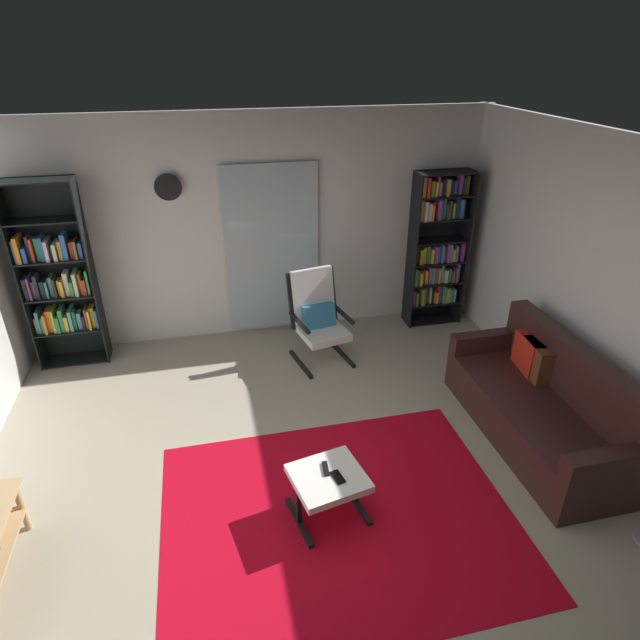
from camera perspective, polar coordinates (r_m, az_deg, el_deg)
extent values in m
plane|color=#ABA089|center=(4.46, -0.86, -18.37)|extent=(7.02, 7.02, 0.00)
cube|color=silver|center=(6.26, -6.66, 9.78)|extent=(5.60, 0.06, 2.60)
cube|color=silver|center=(6.29, -5.15, 7.55)|extent=(1.10, 0.01, 2.00)
cube|color=red|center=(4.32, 1.95, -20.34)|extent=(2.64, 2.12, 0.01)
cylinder|color=tan|center=(4.62, -29.48, -17.14)|extent=(0.05, 0.05, 0.44)
cube|color=black|center=(6.32, -29.51, 3.75)|extent=(0.02, 0.30, 2.05)
cube|color=black|center=(6.14, -23.31, 4.54)|extent=(0.02, 0.30, 2.05)
cube|color=black|center=(6.35, -26.22, 4.64)|extent=(0.72, 0.02, 2.05)
cube|color=black|center=(6.64, -24.64, -3.82)|extent=(0.68, 0.28, 0.02)
cube|color=black|center=(6.46, -25.32, -0.84)|extent=(0.68, 0.28, 0.02)
cube|color=black|center=(6.29, -26.07, 2.44)|extent=(0.68, 0.28, 0.02)
cube|color=black|center=(6.15, -26.85, 5.89)|extent=(0.68, 0.28, 0.02)
cube|color=black|center=(6.03, -27.69, 9.48)|extent=(0.68, 0.28, 0.02)
cube|color=black|center=(5.94, -28.53, 13.05)|extent=(0.68, 0.28, 0.02)
cube|color=beige|center=(6.51, -28.16, -0.34)|extent=(0.02, 0.15, 0.17)
cube|color=teal|center=(6.49, -27.96, 0.02)|extent=(0.03, 0.19, 0.25)
cube|color=teal|center=(6.47, -27.63, -0.38)|extent=(0.03, 0.13, 0.18)
cube|color=orange|center=(6.46, -27.35, -0.10)|extent=(0.02, 0.24, 0.23)
cube|color=orange|center=(6.46, -27.03, 0.10)|extent=(0.04, 0.17, 0.25)
cube|color=gold|center=(6.44, -26.65, 0.17)|extent=(0.02, 0.23, 0.26)
cube|color=#328447|center=(6.45, -26.28, -0.12)|extent=(0.04, 0.23, 0.18)
cube|color=#2F8248|center=(6.42, -25.96, 0.25)|extent=(0.04, 0.21, 0.26)
cube|color=gold|center=(6.43, -25.52, -0.04)|extent=(0.04, 0.23, 0.18)
cube|color=#579B96|center=(6.41, -25.15, 0.24)|extent=(0.03, 0.24, 0.23)
cube|color=#2E8C48|center=(6.38, -24.88, 0.08)|extent=(0.03, 0.10, 0.22)
cube|color=#5591A1|center=(6.38, -24.44, 0.08)|extent=(0.04, 0.12, 0.19)
cube|color=black|center=(6.38, -24.06, -0.03)|extent=(0.03, 0.16, 0.16)
cube|color=brown|center=(6.37, -23.80, 0.38)|extent=(0.02, 0.19, 0.24)
cube|color=gold|center=(6.35, -23.51, 0.32)|extent=(0.02, 0.22, 0.23)
cube|color=gold|center=(6.35, -23.21, 0.41)|extent=(0.04, 0.14, 0.24)
cube|color=#3056A0|center=(6.33, -22.87, 0.30)|extent=(0.03, 0.17, 0.21)
cube|color=#182D32|center=(6.31, -29.03, 3.07)|extent=(0.04, 0.17, 0.24)
cube|color=#8F3A84|center=(6.31, -28.72, 3.17)|extent=(0.02, 0.19, 0.25)
cube|color=brown|center=(6.31, -28.39, 2.97)|extent=(0.03, 0.11, 0.19)
cube|color=#202C33|center=(6.28, -28.17, 3.26)|extent=(0.04, 0.14, 0.25)
cube|color=black|center=(6.30, -27.61, 3.12)|extent=(0.04, 0.17, 0.19)
cube|color=teal|center=(6.28, -27.27, 3.05)|extent=(0.02, 0.15, 0.18)
cube|color=#437852|center=(6.29, -26.90, 3.39)|extent=(0.04, 0.15, 0.22)
cube|color=#293032|center=(6.27, -26.58, 3.32)|extent=(0.02, 0.17, 0.20)
cube|color=orange|center=(6.26, -26.26, 3.23)|extent=(0.02, 0.11, 0.18)
cube|color=gold|center=(6.26, -25.93, 3.32)|extent=(0.03, 0.21, 0.18)
cube|color=beige|center=(6.22, -25.59, 3.65)|extent=(0.04, 0.14, 0.26)
cube|color=#32863B|center=(6.22, -25.10, 3.28)|extent=(0.03, 0.18, 0.16)
cube|color=beige|center=(6.20, -24.76, 3.72)|extent=(0.04, 0.21, 0.25)
cube|color=gold|center=(6.20, -24.39, 3.70)|extent=(0.02, 0.12, 0.23)
cube|color=red|center=(6.22, -24.00, 3.55)|extent=(0.04, 0.22, 0.17)
cube|color=#2E8B4A|center=(6.18, -23.67, 3.96)|extent=(0.02, 0.20, 0.27)
cube|color=teal|center=(6.20, -29.90, 6.58)|extent=(0.02, 0.21, 0.23)
cube|color=orange|center=(6.17, -29.67, 6.73)|extent=(0.04, 0.23, 0.27)
cube|color=blue|center=(6.18, -29.08, 6.32)|extent=(0.04, 0.21, 0.16)
cube|color=#2D2B31|center=(6.16, -28.80, 6.86)|extent=(0.03, 0.14, 0.26)
cube|color=red|center=(6.13, -28.53, 6.74)|extent=(0.02, 0.15, 0.24)
cube|color=#2F7E3E|center=(6.13, -28.12, 6.81)|extent=(0.04, 0.10, 0.24)
cube|color=#265FA2|center=(6.13, -27.70, 6.95)|extent=(0.04, 0.18, 0.24)
cube|color=beige|center=(6.11, -27.24, 6.84)|extent=(0.03, 0.23, 0.21)
cube|color=black|center=(6.11, -26.86, 6.63)|extent=(0.03, 0.16, 0.16)
cube|color=beige|center=(6.10, -26.55, 6.77)|extent=(0.04, 0.22, 0.18)
cube|color=#A88D3E|center=(6.07, -26.13, 6.90)|extent=(0.04, 0.16, 0.20)
cube|color=#2B60B3|center=(6.06, -25.77, 7.25)|extent=(0.04, 0.17, 0.27)
cube|color=#C03D2D|center=(6.07, -25.17, 6.94)|extent=(0.04, 0.11, 0.17)
cube|color=brown|center=(6.05, -24.77, 7.08)|extent=(0.03, 0.20, 0.19)
cube|color=#3061B4|center=(6.05, -24.32, 7.06)|extent=(0.04, 0.19, 0.17)
cube|color=black|center=(6.52, 9.87, 7.12)|extent=(0.02, 0.30, 1.91)
cube|color=black|center=(6.81, 15.21, 7.43)|extent=(0.02, 0.30, 1.91)
cube|color=black|center=(6.78, 12.10, 7.71)|extent=(0.69, 0.02, 1.91)
cube|color=black|center=(7.03, 11.81, 0.10)|extent=(0.66, 0.28, 0.02)
cube|color=black|center=(6.92, 12.02, 1.98)|extent=(0.66, 0.28, 0.02)
cube|color=black|center=(6.81, 12.24, 4.06)|extent=(0.66, 0.28, 0.02)
cube|color=black|center=(6.71, 12.47, 6.19)|extent=(0.66, 0.28, 0.02)
cube|color=black|center=(6.61, 12.72, 8.39)|extent=(0.66, 0.28, 0.02)
cube|color=black|center=(6.53, 12.97, 10.65)|extent=(0.66, 0.28, 0.02)
cube|color=black|center=(6.46, 13.23, 12.97)|extent=(0.66, 0.28, 0.02)
cube|color=black|center=(6.40, 13.48, 15.19)|extent=(0.66, 0.28, 0.02)
cube|color=purple|center=(6.77, 9.76, 2.63)|extent=(0.03, 0.23, 0.20)
cube|color=brown|center=(6.78, 10.11, 2.50)|extent=(0.04, 0.23, 0.17)
cube|color=#1D202D|center=(6.77, 10.46, 2.65)|extent=(0.03, 0.10, 0.22)
cube|color=olive|center=(6.78, 10.74, 2.69)|extent=(0.02, 0.21, 0.23)
cube|color=#38894E|center=(6.81, 10.89, 2.80)|extent=(0.03, 0.22, 0.23)
cube|color=brown|center=(6.83, 11.23, 2.79)|extent=(0.04, 0.11, 0.21)
cube|color=beige|center=(6.86, 11.57, 2.97)|extent=(0.02, 0.18, 0.24)
cube|color=#2D2233|center=(6.88, 11.85, 2.71)|extent=(0.04, 0.11, 0.17)
cube|color=orange|center=(6.90, 12.15, 2.66)|extent=(0.03, 0.23, 0.15)
cube|color=#95328B|center=(6.90, 12.53, 2.99)|extent=(0.04, 0.17, 0.24)
cube|color=#378352|center=(6.90, 12.97, 2.92)|extent=(0.04, 0.20, 0.23)
cube|color=#939D35|center=(6.93, 13.32, 2.87)|extent=(0.04, 0.22, 0.20)
cube|color=teal|center=(6.95, 13.66, 2.76)|extent=(0.04, 0.17, 0.17)
cube|color=teal|center=(6.97, 14.02, 2.84)|extent=(0.03, 0.19, 0.18)
cube|color=#438641|center=(6.63, 10.01, 4.78)|extent=(0.03, 0.23, 0.23)
cube|color=brown|center=(6.67, 10.22, 4.72)|extent=(0.03, 0.21, 0.19)
cube|color=gold|center=(6.69, 10.54, 4.60)|extent=(0.03, 0.24, 0.16)
cube|color=#C93735|center=(6.69, 10.89, 4.66)|extent=(0.02, 0.10, 0.18)
cube|color=gold|center=(6.73, 11.16, 4.74)|extent=(0.04, 0.17, 0.17)
cube|color=#8A4692|center=(6.72, 11.59, 4.91)|extent=(0.03, 0.17, 0.22)
cube|color=teal|center=(6.73, 11.92, 4.86)|extent=(0.03, 0.15, 0.21)
cube|color=brown|center=(6.75, 12.22, 4.89)|extent=(0.03, 0.15, 0.21)
cube|color=gold|center=(6.77, 12.54, 4.83)|extent=(0.03, 0.15, 0.19)
cube|color=#5A8F92|center=(6.77, 12.88, 5.01)|extent=(0.03, 0.12, 0.23)
cube|color=beige|center=(6.82, 13.19, 4.82)|extent=(0.04, 0.18, 0.17)
cube|color=#3C8A47|center=(6.85, 13.50, 4.95)|extent=(0.03, 0.20, 0.18)
cube|color=brown|center=(6.85, 13.93, 4.77)|extent=(0.03, 0.17, 0.15)
cube|color=#8B4388|center=(6.88, 14.19, 4.99)|extent=(0.03, 0.24, 0.19)
cube|color=#579CA1|center=(6.89, 14.50, 5.15)|extent=(0.02, 0.16, 0.22)
cube|color=brown|center=(6.55, 10.20, 7.08)|extent=(0.04, 0.11, 0.24)
cube|color=olive|center=(6.58, 10.58, 6.90)|extent=(0.04, 0.22, 0.18)
cube|color=orange|center=(6.58, 11.06, 6.94)|extent=(0.03, 0.11, 0.21)
cube|color=#357E4B|center=(6.61, 11.36, 7.10)|extent=(0.03, 0.17, 0.22)
cube|color=gold|center=(6.63, 11.79, 6.90)|extent=(0.03, 0.17, 0.18)
cube|color=#88398C|center=(6.64, 12.18, 7.08)|extent=(0.04, 0.19, 0.22)
cube|color=teal|center=(6.66, 12.55, 7.02)|extent=(0.03, 0.12, 0.20)
cube|color=teal|center=(6.69, 12.77, 7.21)|extent=(0.02, 0.22, 0.23)
cube|color=#914186|center=(6.70, 13.10, 7.07)|extent=(0.03, 0.13, 0.20)
cube|color=#8A3F86|center=(6.71, 13.42, 7.26)|extent=(0.03, 0.21, 0.24)
cube|color=#5693A3|center=(6.72, 13.68, 7.18)|extent=(0.02, 0.19, 0.22)
cube|color=gold|center=(6.74, 13.94, 6.91)|extent=(0.04, 0.17, 0.15)
cube|color=teal|center=(6.74, 14.30, 7.10)|extent=(0.02, 0.16, 0.20)
cube|color=orange|center=(6.78, 14.44, 7.01)|extent=(0.03, 0.11, 0.16)
cube|color=purple|center=(6.80, 14.78, 7.35)|extent=(0.04, 0.23, 0.23)
cube|color=gold|center=(6.36, 10.68, 11.63)|extent=(0.04, 0.16, 0.24)
cube|color=beige|center=(6.38, 11.04, 11.60)|extent=(0.04, 0.24, 0.23)
cube|color=beige|center=(6.41, 11.44, 11.50)|extent=(0.04, 0.22, 0.20)
cube|color=orange|center=(6.42, 11.78, 11.41)|extent=(0.03, 0.20, 0.18)
cube|color=red|center=(6.46, 11.97, 11.62)|extent=(0.04, 0.13, 0.21)
cube|color=#893787|center=(6.45, 12.50, 11.67)|extent=(0.04, 0.19, 0.24)
cube|color=#305AA2|center=(6.47, 12.76, 11.71)|extent=(0.02, 0.17, 0.24)
cube|color=#55958E|center=(6.50, 13.05, 11.73)|extent=(0.03, 0.15, 0.24)
cube|color=#212C20|center=(6.50, 13.37, 11.47)|extent=(0.03, 0.21, 0.19)
cube|color=teal|center=(6.53, 13.68, 11.57)|extent=(0.04, 0.11, 0.20)
cube|color=gold|center=(6.54, 14.08, 11.44)|extent=(0.03, 0.11, 0.18)
cube|color=#1A262C|center=(6.55, 14.45, 11.71)|extent=(0.04, 0.12, 0.24)
cube|color=#2C68AA|center=(6.60, 14.70, 11.71)|extent=(0.04, 0.22, 0.22)
cube|color=#18212F|center=(6.61, 15.12, 11.59)|extent=(0.02, 0.12, 0.20)
cube|color=gold|center=(6.32, 10.80, 14.04)|extent=(0.04, 0.24, 0.23)
cube|color=red|center=(6.31, 11.29, 13.95)|extent=(0.03, 0.24, 0.23)
cube|color=#3360A9|center=(6.33, 11.48, 13.67)|extent=(0.02, 0.15, 0.16)
cube|color=olive|center=(6.36, 11.75, 13.81)|extent=(0.04, 0.20, 0.18)
cube|color=gold|center=(6.36, 12.22, 13.70)|extent=(0.02, 0.17, 0.17)
cube|color=#943289|center=(6.37, 12.49, 13.97)|extent=(0.02, 0.14, 0.22)
cube|color=beige|center=(6.41, 12.63, 13.71)|extent=(0.02, 0.15, 0.15)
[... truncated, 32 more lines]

